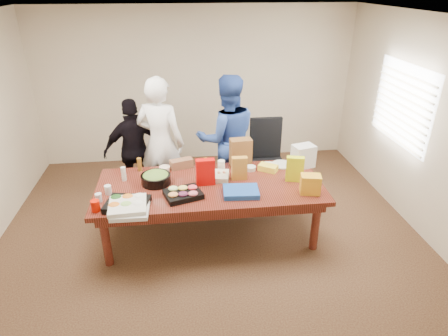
{
  "coord_description": "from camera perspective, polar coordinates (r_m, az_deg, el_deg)",
  "views": [
    {
      "loc": [
        -0.33,
        -4.18,
        3.05
      ],
      "look_at": [
        0.19,
        0.1,
        0.92
      ],
      "focal_mm": 30.76,
      "sensor_mm": 36.0,
      "label": 1
    }
  ],
  "objects": [
    {
      "name": "floor",
      "position": [
        5.19,
        -1.97,
        -9.84
      ],
      "size": [
        5.5,
        5.0,
        0.02
      ],
      "primitive_type": "cube",
      "color": "#47301E",
      "rests_on": "ground"
    },
    {
      "name": "ceiling",
      "position": [
        4.21,
        -2.58,
        21.66
      ],
      "size": [
        5.5,
        5.0,
        0.02
      ],
      "primitive_type": "cube",
      "color": "white",
      "rests_on": "wall_back"
    },
    {
      "name": "wall_back",
      "position": [
        6.9,
        -4.06,
        11.97
      ],
      "size": [
        5.5,
        0.04,
        2.7
      ],
      "primitive_type": "cube",
      "color": "beige",
      "rests_on": "floor"
    },
    {
      "name": "wall_front",
      "position": [
        2.41,
        3.17,
        -18.51
      ],
      "size": [
        5.5,
        0.04,
        2.7
      ],
      "primitive_type": "cube",
      "color": "beige",
      "rests_on": "floor"
    },
    {
      "name": "wall_right",
      "position": [
        5.46,
        27.99,
        5.04
      ],
      "size": [
        0.04,
        5.0,
        2.7
      ],
      "primitive_type": "cube",
      "color": "beige",
      "rests_on": "floor"
    },
    {
      "name": "window_panel",
      "position": [
        5.88,
        24.95,
        8.58
      ],
      "size": [
        0.03,
        1.4,
        1.1
      ],
      "primitive_type": "cube",
      "color": "white",
      "rests_on": "wall_right"
    },
    {
      "name": "window_blinds",
      "position": [
        5.86,
        24.61,
        8.59
      ],
      "size": [
        0.04,
        1.36,
        1.0
      ],
      "primitive_type": "cube",
      "color": "beige",
      "rests_on": "wall_right"
    },
    {
      "name": "conference_table",
      "position": [
        4.97,
        -2.04,
        -6.25
      ],
      "size": [
        2.8,
        1.2,
        0.75
      ],
      "primitive_type": "cube",
      "color": "#4C1C0F",
      "rests_on": "floor"
    },
    {
      "name": "office_chair",
      "position": [
        5.79,
        6.53,
        0.82
      ],
      "size": [
        0.59,
        0.59,
        1.15
      ],
      "primitive_type": "cube",
      "rotation": [
        0.0,
        0.0,
        -0.01
      ],
      "color": "black",
      "rests_on": "floor"
    },
    {
      "name": "person_center",
      "position": [
        5.53,
        -9.39,
        3.69
      ],
      "size": [
        0.82,
        0.68,
        1.91
      ],
      "primitive_type": "imported",
      "rotation": [
        0.0,
        0.0,
        2.76
      ],
      "color": "white",
      "rests_on": "floor"
    },
    {
      "name": "person_right",
      "position": [
        5.64,
        0.47,
        4.37
      ],
      "size": [
        0.97,
        0.79,
        1.89
      ],
      "primitive_type": "imported",
      "rotation": [
        0.0,
        0.0,
        3.22
      ],
      "color": "#2949A1",
      "rests_on": "floor"
    },
    {
      "name": "person_left",
      "position": [
        5.82,
        -13.07,
        2.63
      ],
      "size": [
        0.98,
        0.59,
        1.55
      ],
      "primitive_type": "imported",
      "rotation": [
        0.0,
        0.0,
        3.39
      ],
      "color": "black",
      "rests_on": "floor"
    },
    {
      "name": "veggie_tray",
      "position": [
        4.44,
        -14.18,
        -5.24
      ],
      "size": [
        0.53,
        0.45,
        0.07
      ],
      "primitive_type": "cube",
      "rotation": [
        0.0,
        0.0,
        -0.21
      ],
      "color": "black",
      "rests_on": "conference_table"
    },
    {
      "name": "fruit_tray",
      "position": [
        4.53,
        -6.09,
        -3.89
      ],
      "size": [
        0.49,
        0.43,
        0.06
      ],
      "primitive_type": "cube",
      "rotation": [
        0.0,
        0.0,
        0.3
      ],
      "color": "black",
      "rests_on": "conference_table"
    },
    {
      "name": "sheet_cake",
      "position": [
        4.91,
        -1.54,
        -1.18
      ],
      "size": [
        0.42,
        0.35,
        0.07
      ],
      "primitive_type": "cube",
      "rotation": [
        0.0,
        0.0,
        -0.18
      ],
      "color": "beige",
      "rests_on": "conference_table"
    },
    {
      "name": "salad_bowl",
      "position": [
        4.85,
        -10.08,
        -1.63
      ],
      "size": [
        0.45,
        0.45,
        0.12
      ],
      "primitive_type": "cylinder",
      "rotation": [
        0.0,
        0.0,
        0.25
      ],
      "color": "black",
      "rests_on": "conference_table"
    },
    {
      "name": "chip_bag_blue",
      "position": [
        4.56,
        2.54,
        -3.54
      ],
      "size": [
        0.44,
        0.34,
        0.06
      ],
      "primitive_type": "cube",
      "rotation": [
        0.0,
        0.0,
        -0.07
      ],
      "color": "#1B4BAA",
      "rests_on": "conference_table"
    },
    {
      "name": "chip_bag_red",
      "position": [
        4.71,
        -2.78,
        -0.61
      ],
      "size": [
        0.23,
        0.1,
        0.34
      ],
      "primitive_type": "cube",
      "rotation": [
        0.0,
        0.0,
        0.04
      ],
      "color": "red",
      "rests_on": "conference_table"
    },
    {
      "name": "chip_bag_yellow",
      "position": [
        4.88,
        10.48,
        -0.14
      ],
      "size": [
        0.23,
        0.14,
        0.33
      ],
      "primitive_type": "cube",
      "rotation": [
        0.0,
        0.0,
        -0.26
      ],
      "color": "#C8D911",
      "rests_on": "conference_table"
    },
    {
      "name": "chip_bag_orange",
      "position": [
        4.85,
        2.31,
        -0.03
      ],
      "size": [
        0.2,
        0.09,
        0.3
      ],
      "primitive_type": "cube",
      "rotation": [
        0.0,
        0.0,
        -0.03
      ],
      "color": "#C38027",
      "rests_on": "conference_table"
    },
    {
      "name": "mayo_jar",
      "position": [
        5.08,
        -0.41,
        0.34
      ],
      "size": [
        0.12,
        0.12,
        0.15
      ],
      "primitive_type": "cylinder",
      "rotation": [
        0.0,
        0.0,
        0.26
      ],
      "color": "white",
      "rests_on": "conference_table"
    },
    {
      "name": "mustard_bottle",
      "position": [
        5.11,
        -2.71,
        0.57
      ],
      "size": [
        0.07,
        0.07,
        0.17
      ],
      "primitive_type": "cylinder",
      "rotation": [
        0.0,
        0.0,
        -0.17
      ],
      "color": "yellow",
      "rests_on": "conference_table"
    },
    {
      "name": "dressing_bottle",
      "position": [
        5.2,
        -12.44,
        0.51
      ],
      "size": [
        0.07,
        0.07,
        0.18
      ],
      "primitive_type": "cylinder",
      "rotation": [
        0.0,
        0.0,
        -0.17
      ],
      "color": "brown",
      "rests_on": "conference_table"
    },
    {
      "name": "ranch_bottle",
      "position": [
        5.0,
        -14.69,
        -0.84
      ],
      "size": [
        0.07,
        0.07,
        0.18
      ],
      "primitive_type": "cylinder",
      "rotation": [
        0.0,
        0.0,
        -0.23
      ],
      "color": "silver",
      "rests_on": "conference_table"
    },
    {
      "name": "banana_bunch",
      "position": [
        5.13,
        6.56,
        0.03
      ],
      "size": [
        0.28,
        0.26,
        0.08
      ],
      "primitive_type": "cube",
      "rotation": [
        0.0,
        0.0,
        -0.6
      ],
      "color": "yellow",
      "rests_on": "conference_table"
    },
    {
      "name": "bread_loaf",
      "position": [
        5.2,
        -6.35,
        0.66
      ],
      "size": [
        0.33,
        0.22,
        0.12
      ],
      "primitive_type": "cube",
      "rotation": [
        0.0,
        0.0,
        0.31
      ],
      "color": "brown",
      "rests_on": "conference_table"
    },
    {
      "name": "kraft_bag",
      "position": [
        5.21,
        2.49,
        2.38
      ],
      "size": [
        0.3,
        0.19,
        0.38
      ],
      "primitive_type": "cube",
      "rotation": [
        0.0,
        0.0,
        0.08
      ],
      "color": "brown",
      "rests_on": "conference_table"
    },
    {
      "name": "red_cup",
      "position": [
        4.45,
        -18.57,
        -5.35
      ],
      "size": [
        0.1,
        0.1,
        0.13
      ],
      "primitive_type": "cylinder",
      "rotation": [
        0.0,
        0.0,
        -0.02
      ],
      "color": "red",
      "rests_on": "conference_table"
    },
    {
      "name": "clear_cup_a",
      "position": [
        4.63,
        -18.13,
        -4.21
      ],
      "size": [
        0.09,
        0.09,
        0.1
      ],
      "primitive_type": "cylinder",
      "rotation": [
        0.0,
        0.0,
        0.33
      ],
      "color": "silver",
      "rests_on": "conference_table"
    },
    {
      "name": "clear_cup_b",
      "position": [
        4.75,
        -16.86,
        -3.11
      ],
      "size": [
        0.09,
        0.09,
        0.11
      ],
      "primitive_type": "cylinder",
      "rotation": [
        0.0,
        0.0,
        -0.13
      ],
      "color": "silver",
      "rests_on": "conference_table"
    },
    {
      "name": "pizza_box_lower",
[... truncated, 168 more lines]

